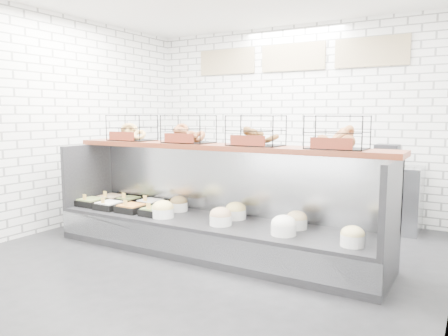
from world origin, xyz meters
The scene contains 5 objects.
ground centered at (0.00, 0.00, 0.00)m, with size 5.50×5.50×0.00m, color black.
room_shell centered at (0.00, 0.60, 2.06)m, with size 5.02×5.51×3.01m.
display_case centered at (-0.03, 0.34, 0.33)m, with size 4.00×0.90×1.20m.
bagel_shelf centered at (0.00, 0.52, 1.37)m, with size 4.10×0.50×0.40m.
prep_counter centered at (-0.01, 2.43, 0.47)m, with size 4.00×0.60×1.20m.
Camera 1 is at (2.65, -3.87, 1.62)m, focal length 35.00 mm.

